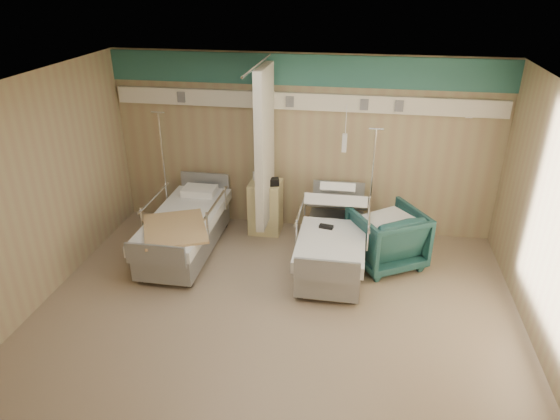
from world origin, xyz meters
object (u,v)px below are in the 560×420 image
(bed_right, at_px, (332,246))
(bed_left, at_px, (185,234))
(visitor_armchair, at_px, (387,237))
(iv_stand_right, at_px, (369,216))
(iv_stand_left, at_px, (167,200))
(bedside_cabinet, at_px, (266,207))

(bed_right, relative_size, bed_left, 1.00)
(visitor_armchair, bearing_deg, iv_stand_right, -102.54)
(bed_right, distance_m, iv_stand_left, 3.02)
(iv_stand_right, bearing_deg, bedside_cabinet, -177.76)
(iv_stand_right, distance_m, iv_stand_left, 3.36)
(bed_right, xyz_separation_m, bed_left, (-2.20, 0.00, 0.00))
(visitor_armchair, relative_size, iv_stand_right, 0.52)
(bed_left, distance_m, visitor_armchair, 2.96)
(bed_left, xyz_separation_m, iv_stand_right, (2.70, 0.96, 0.05))
(bedside_cabinet, height_order, visitor_armchair, visitor_armchair)
(bed_left, relative_size, iv_stand_right, 1.20)
(iv_stand_left, bearing_deg, bed_left, -56.24)
(visitor_armchair, relative_size, iv_stand_left, 0.50)
(bed_left, xyz_separation_m, visitor_armchair, (2.95, 0.19, 0.11))
(bedside_cabinet, relative_size, iv_stand_right, 0.47)
(iv_stand_left, bearing_deg, bedside_cabinet, -2.69)
(bed_right, relative_size, bedside_cabinet, 2.54)
(bed_right, bearing_deg, bedside_cabinet, 141.95)
(bed_right, relative_size, iv_stand_left, 1.14)
(visitor_armchair, bearing_deg, iv_stand_left, -42.99)
(bedside_cabinet, bearing_deg, bed_left, -139.40)
(bedside_cabinet, height_order, iv_stand_right, iv_stand_right)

